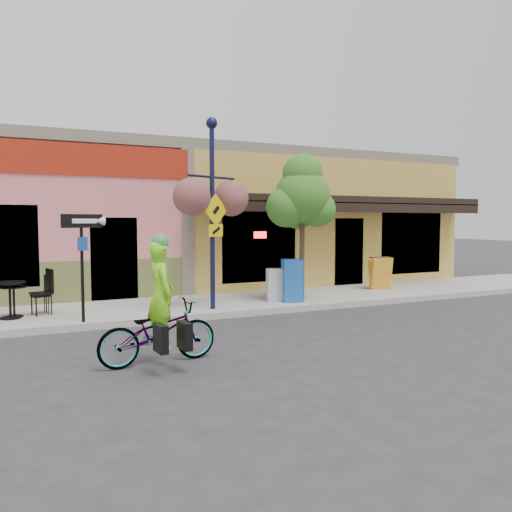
# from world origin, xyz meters

# --- Properties ---
(ground) EXTENTS (90.00, 90.00, 0.00)m
(ground) POSITION_xyz_m (0.00, 0.00, 0.00)
(ground) COLOR #2D2D30
(ground) RESTS_ON ground
(sidewalk) EXTENTS (24.00, 3.00, 0.15)m
(sidewalk) POSITION_xyz_m (0.00, 2.00, 0.07)
(sidewalk) COLOR #9E9B93
(sidewalk) RESTS_ON ground
(curb) EXTENTS (24.00, 0.12, 0.15)m
(curb) POSITION_xyz_m (0.00, 0.55, 0.07)
(curb) COLOR #A8A59E
(curb) RESTS_ON ground
(building) EXTENTS (18.20, 8.20, 4.50)m
(building) POSITION_xyz_m (0.00, 7.50, 2.25)
(building) COLOR #E27075
(building) RESTS_ON ground
(bicycle) EXTENTS (1.91, 0.80, 0.98)m
(bicycle) POSITION_xyz_m (-3.28, -2.39, 0.49)
(bicycle) COLOR maroon
(bicycle) RESTS_ON ground
(cyclist_rider) EXTENTS (0.44, 0.63, 1.65)m
(cyclist_rider) POSITION_xyz_m (-3.23, -2.39, 0.83)
(cyclist_rider) COLOR #7FEA18
(cyclist_rider) RESTS_ON ground
(lamp_post) EXTENTS (1.53, 1.07, 4.44)m
(lamp_post) POSITION_xyz_m (-1.15, 1.02, 2.37)
(lamp_post) COLOR #121538
(lamp_post) RESTS_ON sidewalk
(one_way_sign) EXTENTS (0.86, 0.40, 2.19)m
(one_way_sign) POSITION_xyz_m (-4.07, 0.69, 1.25)
(one_way_sign) COLOR black
(one_way_sign) RESTS_ON sidewalk
(cafe_set_left) EXTENTS (1.87, 1.30, 1.02)m
(cafe_set_left) POSITION_xyz_m (-5.43, 1.70, 0.66)
(cafe_set_left) COLOR black
(cafe_set_left) RESTS_ON sidewalk
(cafe_set_right) EXTENTS (1.59, 1.10, 0.87)m
(cafe_set_right) POSITION_xyz_m (-5.36, 1.85, 0.58)
(cafe_set_right) COLOR black
(cafe_set_right) RESTS_ON sidewalk
(newspaper_box_blue) EXTENTS (0.59, 0.55, 1.08)m
(newspaper_box_blue) POSITION_xyz_m (1.05, 1.15, 0.69)
(newspaper_box_blue) COLOR #1C59AA
(newspaper_box_blue) RESTS_ON sidewalk
(newspaper_box_grey) EXTENTS (0.47, 0.44, 0.83)m
(newspaper_box_grey) POSITION_xyz_m (0.70, 1.46, 0.57)
(newspaper_box_grey) COLOR #BCBCBC
(newspaper_box_grey) RESTS_ON sidewalk
(street_tree) EXTENTS (1.58, 1.58, 3.79)m
(street_tree) POSITION_xyz_m (1.28, 1.06, 2.05)
(street_tree) COLOR #3D7A26
(street_tree) RESTS_ON sidewalk
(sandwich_board) EXTENTS (0.70, 0.61, 0.98)m
(sandwich_board) POSITION_xyz_m (4.52, 1.89, 0.64)
(sandwich_board) COLOR orange
(sandwich_board) RESTS_ON sidewalk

